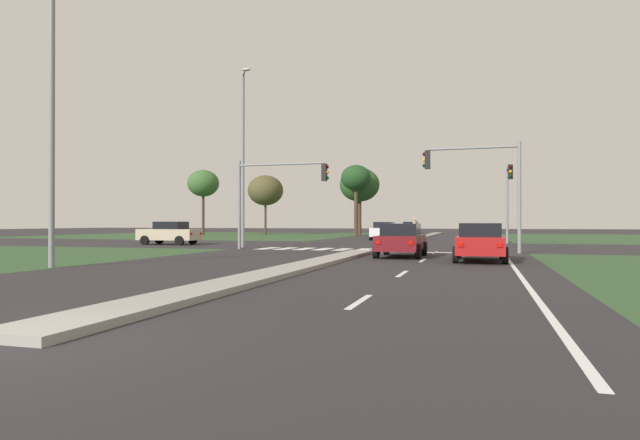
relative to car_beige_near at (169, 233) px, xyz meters
name	(u,v)px	position (x,y,z in m)	size (l,w,h in m)	color
ground_plane	(389,246)	(14.97, 2.11, -0.81)	(200.00, 200.00, 0.00)	#282628
grass_verge_far_left	(213,235)	(-10.53, 26.61, -0.81)	(35.00, 35.00, 0.01)	#2D4C28
median_island_near	(293,269)	(14.97, -16.89, -0.74)	(1.20, 22.00, 0.14)	gray
median_island_far	(426,236)	(14.97, 27.11, -0.74)	(1.20, 36.00, 0.14)	gray
lane_dash_near	(360,302)	(18.47, -22.95, -0.81)	(0.14, 2.00, 0.01)	silver
lane_dash_second	(402,274)	(18.47, -16.95, -0.81)	(0.14, 2.00, 0.01)	silver
lane_dash_third	(423,260)	(18.47, -10.95, -0.81)	(0.14, 2.00, 0.01)	silver
lane_dash_fourth	(435,253)	(18.47, -4.95, -0.81)	(0.14, 2.00, 0.01)	silver
edge_line_right	(519,274)	(21.82, -15.89, -0.81)	(0.14, 24.00, 0.01)	silver
stop_bar_near	(441,253)	(18.77, -4.89, -0.81)	(6.40, 0.50, 0.01)	silver
crosswalk_bar_near	(268,248)	(8.57, -3.09, -0.81)	(0.70, 2.80, 0.01)	silver
crosswalk_bar_second	(286,249)	(9.72, -3.09, -0.81)	(0.70, 2.80, 0.01)	silver
crosswalk_bar_third	(305,249)	(10.87, -3.09, -0.81)	(0.70, 2.80, 0.01)	silver
crosswalk_bar_fourth	(324,249)	(12.02, -3.09, -0.81)	(0.70, 2.80, 0.01)	silver
crosswalk_bar_fifth	(343,249)	(13.17, -3.09, -0.81)	(0.70, 2.80, 0.01)	silver
crosswalk_bar_sixth	(363,250)	(14.32, -3.09, -0.81)	(0.70, 2.80, 0.01)	silver
car_beige_near	(169,233)	(0.00, 0.00, 0.00)	(4.23, 1.97, 1.60)	#BCAD8E
car_red_second	(480,242)	(20.70, -10.70, -0.04)	(1.99, 4.37, 1.52)	#A31919
car_maroon_third	(401,240)	(17.30, -8.88, -0.05)	(2.00, 4.17, 1.49)	maroon
car_white_fourth	(384,231)	(12.54, 14.20, -0.01)	(2.01, 4.20, 1.58)	silver
car_black_fifth	(411,228)	(12.68, 32.20, 0.01)	(2.09, 4.18, 1.62)	black
traffic_signal_near_left	(273,187)	(9.47, -4.49, 2.75)	(5.45, 0.32, 5.07)	gray
traffic_signal_far_right	(508,189)	(22.57, 6.91, 3.06)	(0.32, 4.95, 5.60)	gray
traffic_signal_near_right	(482,177)	(20.81, -4.49, 3.05)	(4.85, 0.32, 5.59)	gray
street_lamp_near	(47,108)	(6.43, -18.05, 4.68)	(2.56, 0.35, 9.85)	gray
street_lamp_second	(243,152)	(6.72, -2.55, 5.08)	(1.28, 1.76, 10.71)	gray
pedestrian_at_median	(415,226)	(15.26, 13.93, 0.41)	(0.34, 0.34, 1.79)	#4C4C4C
treeline_near	(203,184)	(-12.08, 26.99, 5.51)	(3.86, 3.86, 8.01)	#423323
treeline_second	(265,190)	(-5.22, 30.37, 4.74)	(4.45, 4.45, 7.45)	#423323
treeline_third	(356,179)	(7.22, 26.73, 5.65)	(3.38, 3.38, 8.02)	#423323
treeline_fourth	(360,185)	(6.80, 30.56, 5.20)	(4.76, 4.76, 8.07)	#423323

